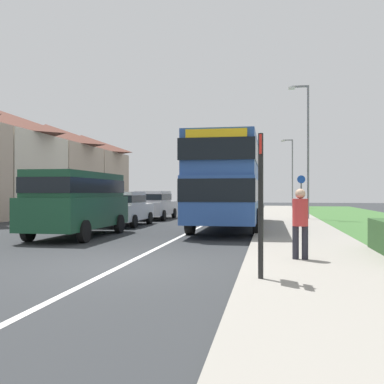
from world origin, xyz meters
TOP-DOWN VIEW (x-y plane):
  - ground_plane at (0.00, 0.00)m, footprint 120.00×120.00m
  - lane_marking_centre at (0.00, 8.00)m, footprint 0.14×60.00m
  - pavement_near_side at (4.20, 6.00)m, footprint 3.20×68.00m
  - double_decker_bus at (1.44, 10.16)m, footprint 2.80×10.18m
  - parked_van_dark_green at (-3.56, 5.71)m, footprint 2.11×5.31m
  - parked_car_white at (-3.64, 10.96)m, footprint 1.95×4.14m
  - parked_car_silver at (-3.54, 16.16)m, footprint 1.94×4.51m
  - pedestrian_at_stop at (3.81, 0.94)m, footprint 0.34×0.34m
  - bus_stop_sign at (3.00, -1.40)m, footprint 0.09×0.52m
  - cycle_route_sign at (4.86, 15.91)m, footprint 0.44×0.08m
  - street_lamp_mid at (5.17, 16.51)m, footprint 1.14×0.20m
  - street_lamp_far at (5.20, 34.70)m, footprint 1.14×0.20m
  - house_terrace_far_side at (-14.43, 20.19)m, footprint 7.19×27.04m

SIDE VIEW (x-z plane):
  - ground_plane at x=0.00m, z-range 0.00..0.00m
  - lane_marking_centre at x=0.00m, z-range 0.00..0.01m
  - pavement_near_side at x=4.20m, z-range 0.00..0.12m
  - parked_car_white at x=-3.64m, z-range 0.08..1.69m
  - parked_car_silver at x=-3.54m, z-range 0.08..1.73m
  - pedestrian_at_stop at x=3.81m, z-range 0.14..1.81m
  - parked_van_dark_green at x=-3.56m, z-range 0.21..2.50m
  - cycle_route_sign at x=4.86m, z-range 0.17..2.69m
  - bus_stop_sign at x=3.00m, z-range 0.24..2.84m
  - double_decker_bus at x=1.44m, z-range 0.29..3.99m
  - house_terrace_far_side at x=-14.43m, z-range 0.00..7.02m
  - street_lamp_far at x=5.20m, z-range 0.54..7.23m
  - street_lamp_mid at x=5.17m, z-range 0.55..8.15m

